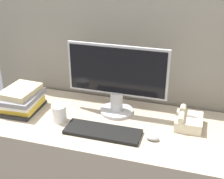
# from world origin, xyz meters

# --- Properties ---
(cubicle_panel_rear) EXTENTS (1.96, 0.04, 1.70)m
(cubicle_panel_rear) POSITION_xyz_m (0.00, 0.67, 0.85)
(cubicle_panel_rear) COLOR gray
(cubicle_panel_rear) RESTS_ON ground_plane
(desk) EXTENTS (1.56, 0.63, 0.76)m
(desk) POSITION_xyz_m (0.00, 0.32, 0.38)
(desk) COLOR tan
(desk) RESTS_ON ground_plane
(monitor) EXTENTS (0.62, 0.21, 0.44)m
(monitor) POSITION_xyz_m (-0.00, 0.45, 0.98)
(monitor) COLOR #B7B7BC
(monitor) RESTS_ON desk
(keyboard) EXTENTS (0.43, 0.15, 0.02)m
(keyboard) POSITION_xyz_m (-0.01, 0.19, 0.77)
(keyboard) COLOR black
(keyboard) RESTS_ON desk
(mouse) EXTENTS (0.07, 0.04, 0.03)m
(mouse) POSITION_xyz_m (0.27, 0.21, 0.77)
(mouse) COLOR gray
(mouse) RESTS_ON desk
(coffee_cup) EXTENTS (0.09, 0.09, 0.10)m
(coffee_cup) POSITION_xyz_m (-0.30, 0.25, 0.81)
(coffee_cup) COLOR white
(coffee_cup) RESTS_ON desk
(book_stack) EXTENTS (0.23, 0.27, 0.15)m
(book_stack) POSITION_xyz_m (-0.59, 0.31, 0.83)
(book_stack) COLOR #262628
(book_stack) RESTS_ON desk
(desk_telephone) EXTENTS (0.15, 0.18, 0.10)m
(desk_telephone) POSITION_xyz_m (0.44, 0.40, 0.79)
(desk_telephone) COLOR beige
(desk_telephone) RESTS_ON desk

